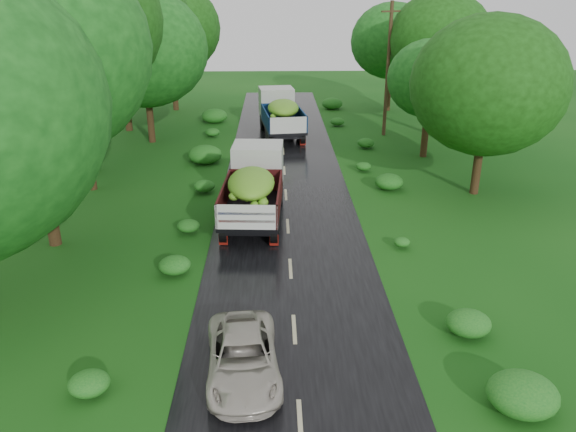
{
  "coord_description": "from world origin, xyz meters",
  "views": [
    {
      "loc": [
        -0.57,
        -10.7,
        9.9
      ],
      "look_at": [
        -0.06,
        9.1,
        1.7
      ],
      "focal_mm": 35.0,
      "sensor_mm": 36.0,
      "label": 1
    }
  ],
  "objects_px": {
    "truck_far": "(280,111)",
    "car": "(243,357)",
    "utility_pole": "(388,69)",
    "truck_near": "(254,183)"
  },
  "relations": [
    {
      "from": "truck_far",
      "to": "car",
      "type": "xyz_separation_m",
      "value": [
        -1.34,
        -26.52,
        -1.07
      ]
    },
    {
      "from": "truck_far",
      "to": "utility_pole",
      "type": "bearing_deg",
      "value": -9.06
    },
    {
      "from": "truck_far",
      "to": "car",
      "type": "height_order",
      "value": "truck_far"
    },
    {
      "from": "truck_near",
      "to": "car",
      "type": "height_order",
      "value": "truck_near"
    },
    {
      "from": "truck_near",
      "to": "utility_pole",
      "type": "bearing_deg",
      "value": 63.04
    },
    {
      "from": "truck_near",
      "to": "car",
      "type": "distance_m",
      "value": 11.37
    },
    {
      "from": "car",
      "to": "utility_pole",
      "type": "bearing_deg",
      "value": 67.01
    },
    {
      "from": "car",
      "to": "utility_pole",
      "type": "height_order",
      "value": "utility_pole"
    },
    {
      "from": "truck_near",
      "to": "truck_far",
      "type": "xyz_separation_m",
      "value": [
        1.35,
        15.19,
        0.04
      ]
    },
    {
      "from": "truck_far",
      "to": "car",
      "type": "bearing_deg",
      "value": -99.95
    }
  ]
}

